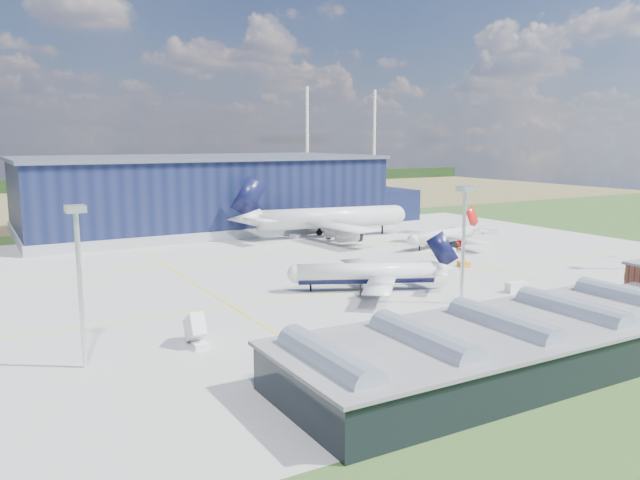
% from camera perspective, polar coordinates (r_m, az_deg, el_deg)
% --- Properties ---
extents(ground, '(600.00, 600.00, 0.00)m').
position_cam_1_polar(ground, '(143.21, 1.65, -3.64)').
color(ground, '#2E4E1D').
rests_on(ground, ground).
extents(apron, '(220.00, 160.00, 0.08)m').
position_cam_1_polar(apron, '(151.63, -0.32, -2.91)').
color(apron, '#979793').
rests_on(apron, ground).
extents(farmland, '(600.00, 220.00, 0.01)m').
position_cam_1_polar(farmland, '(348.34, -17.59, 3.51)').
color(farmland, olive).
rests_on(farmland, ground).
extents(treeline, '(600.00, 8.00, 8.00)m').
position_cam_1_polar(treeline, '(426.34, -19.92, 4.89)').
color(treeline, black).
rests_on(treeline, ground).
extents(hangar, '(145.00, 62.00, 26.10)m').
position_cam_1_polar(hangar, '(227.83, -10.26, 3.95)').
color(hangar, '#101635').
rests_on(hangar, ground).
extents(glass_concourse, '(78.00, 23.00, 8.60)m').
position_cam_1_polar(glass_concourse, '(93.24, 17.87, -8.80)').
color(glass_concourse, black).
rests_on(glass_concourse, ground).
extents(light_mast_west, '(2.60, 2.60, 23.00)m').
position_cam_1_polar(light_mast_west, '(91.54, -21.21, -1.73)').
color(light_mast_west, silver).
rests_on(light_mast_west, ground).
extents(light_mast_center, '(2.60, 2.60, 23.00)m').
position_cam_1_polar(light_mast_center, '(122.78, 13.03, 1.29)').
color(light_mast_center, silver).
rests_on(light_mast_center, ground).
extents(airliner_navy, '(49.34, 48.94, 12.20)m').
position_cam_1_polar(airliner_navy, '(131.85, 4.22, -2.07)').
color(airliner_navy, silver).
rests_on(airliner_navy, ground).
extents(airliner_red, '(39.53, 38.96, 10.97)m').
position_cam_1_polar(airliner_red, '(188.90, 11.15, 1.00)').
color(airliner_red, silver).
rests_on(airliner_red, ground).
extents(airliner_widebody, '(70.89, 69.82, 19.97)m').
position_cam_1_polar(airliner_widebody, '(203.52, 0.86, 3.03)').
color(airliner_widebody, silver).
rests_on(airliner_widebody, ground).
extents(gse_tug_b, '(2.75, 3.57, 1.38)m').
position_cam_1_polar(gse_tug_b, '(160.99, 13.01, -2.19)').
color(gse_tug_b, orange).
rests_on(gse_tug_b, ground).
extents(gse_van_a, '(5.08, 2.85, 2.10)m').
position_cam_1_polar(gse_van_a, '(175.86, 11.47, -1.07)').
color(gse_van_a, white).
rests_on(gse_van_a, ground).
extents(gse_van_b, '(5.25, 4.86, 2.26)m').
position_cam_1_polar(gse_van_b, '(218.93, 15.38, 0.80)').
color(gse_van_b, white).
rests_on(gse_van_b, ground).
extents(gse_tug_c, '(3.38, 4.13, 1.56)m').
position_cam_1_polar(gse_tug_c, '(208.46, 9.09, 0.51)').
color(gse_tug_c, orange).
rests_on(gse_tug_c, ground).
extents(gse_cart_b, '(3.61, 3.74, 1.36)m').
position_cam_1_polar(gse_cart_b, '(202.82, -2.31, 0.35)').
color(gse_cart_b, white).
rests_on(gse_cart_b, ground).
extents(gse_van_c, '(4.83, 2.95, 2.16)m').
position_cam_1_polar(gse_van_c, '(137.60, 17.54, -4.14)').
color(gse_van_c, white).
rests_on(gse_van_c, ground).
extents(airstair, '(2.56, 5.65, 3.53)m').
position_cam_1_polar(airstair, '(100.36, -11.36, -8.40)').
color(airstair, white).
rests_on(airstair, ground).
extents(car_a, '(4.01, 2.23, 1.29)m').
position_cam_1_polar(car_a, '(119.40, 21.48, -6.58)').
color(car_a, '#99999E').
rests_on(car_a, ground).
extents(car_b, '(3.79, 2.25, 1.18)m').
position_cam_1_polar(car_b, '(101.80, 12.53, -8.88)').
color(car_b, '#99999E').
rests_on(car_b, ground).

